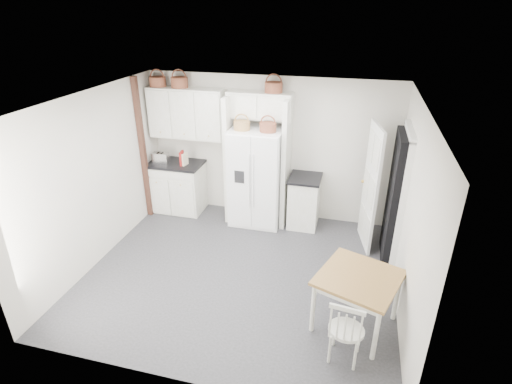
# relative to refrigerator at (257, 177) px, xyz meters

# --- Properties ---
(floor) EXTENTS (4.50, 4.50, 0.00)m
(floor) POSITION_rel_refrigerator_xyz_m (0.15, -1.63, -0.88)
(floor) COLOR #2B2B2F
(floor) RESTS_ON ground
(ceiling) EXTENTS (4.50, 4.50, 0.00)m
(ceiling) POSITION_rel_refrigerator_xyz_m (0.15, -1.63, 1.72)
(ceiling) COLOR white
(ceiling) RESTS_ON wall_back
(wall_back) EXTENTS (4.50, 0.00, 4.50)m
(wall_back) POSITION_rel_refrigerator_xyz_m (0.15, 0.37, 0.42)
(wall_back) COLOR silver
(wall_back) RESTS_ON floor
(wall_left) EXTENTS (0.00, 4.00, 4.00)m
(wall_left) POSITION_rel_refrigerator_xyz_m (-2.10, -1.63, 0.42)
(wall_left) COLOR silver
(wall_left) RESTS_ON floor
(wall_right) EXTENTS (0.00, 4.00, 4.00)m
(wall_right) POSITION_rel_refrigerator_xyz_m (2.40, -1.63, 0.42)
(wall_right) COLOR silver
(wall_right) RESTS_ON floor
(refrigerator) EXTENTS (0.91, 0.73, 1.76)m
(refrigerator) POSITION_rel_refrigerator_xyz_m (0.00, 0.00, 0.00)
(refrigerator) COLOR white
(refrigerator) RESTS_ON floor
(base_cab_left) EXTENTS (1.01, 0.64, 0.94)m
(base_cab_left) POSITION_rel_refrigerator_xyz_m (-1.62, 0.07, -0.41)
(base_cab_left) COLOR white
(base_cab_left) RESTS_ON floor
(base_cab_right) EXTENTS (0.51, 0.62, 0.90)m
(base_cab_right) POSITION_rel_refrigerator_xyz_m (0.86, 0.07, -0.43)
(base_cab_right) COLOR white
(base_cab_right) RESTS_ON floor
(dining_table) EXTENTS (1.15, 1.15, 0.75)m
(dining_table) POSITION_rel_refrigerator_xyz_m (1.85, -2.30, -0.51)
(dining_table) COLOR brown
(dining_table) RESTS_ON floor
(windsor_chair) EXTENTS (0.44, 0.41, 0.82)m
(windsor_chair) POSITION_rel_refrigerator_xyz_m (1.76, -2.86, -0.47)
(windsor_chair) COLOR white
(windsor_chair) RESTS_ON floor
(counter_left) EXTENTS (1.05, 0.68, 0.04)m
(counter_left) POSITION_rel_refrigerator_xyz_m (-1.62, 0.07, 0.08)
(counter_left) COLOR black
(counter_left) RESTS_ON base_cab_left
(counter_right) EXTENTS (0.55, 0.66, 0.04)m
(counter_right) POSITION_rel_refrigerator_xyz_m (0.86, 0.07, 0.04)
(counter_right) COLOR black
(counter_right) RESTS_ON base_cab_right
(toaster) EXTENTS (0.30, 0.20, 0.20)m
(toaster) POSITION_rel_refrigerator_xyz_m (-1.85, -0.02, 0.20)
(toaster) COLOR silver
(toaster) RESTS_ON counter_left
(cookbook_red) EXTENTS (0.06, 0.18, 0.26)m
(cookbook_red) POSITION_rel_refrigerator_xyz_m (-1.43, -0.01, 0.23)
(cookbook_red) COLOR maroon
(cookbook_red) RESTS_ON counter_left
(cookbook_cream) EXTENTS (0.07, 0.16, 0.23)m
(cookbook_cream) POSITION_rel_refrigerator_xyz_m (-1.37, -0.01, 0.21)
(cookbook_cream) COLOR beige
(cookbook_cream) RESTS_ON counter_left
(basket_upper_a) EXTENTS (0.30, 0.30, 0.17)m
(basket_upper_a) POSITION_rel_refrigerator_xyz_m (-1.87, 0.20, 1.55)
(basket_upper_a) COLOR maroon
(basket_upper_a) RESTS_ON upper_cabinet
(basket_upper_b) EXTENTS (0.30, 0.30, 0.18)m
(basket_upper_b) POSITION_rel_refrigerator_xyz_m (-1.45, 0.20, 1.56)
(basket_upper_b) COLOR maroon
(basket_upper_b) RESTS_ON upper_cabinet
(basket_bridge_b) EXTENTS (0.30, 0.30, 0.17)m
(basket_bridge_b) POSITION_rel_refrigerator_xyz_m (0.23, 0.20, 1.55)
(basket_bridge_b) COLOR maroon
(basket_bridge_b) RESTS_ON bridge_cabinet
(basket_fridge_a) EXTENTS (0.28, 0.28, 0.15)m
(basket_fridge_a) POSITION_rel_refrigerator_xyz_m (-0.24, -0.10, 0.96)
(basket_fridge_a) COLOR olive
(basket_fridge_a) RESTS_ON refrigerator
(basket_fridge_b) EXTENTS (0.28, 0.28, 0.15)m
(basket_fridge_b) POSITION_rel_refrigerator_xyz_m (0.21, -0.10, 0.96)
(basket_fridge_b) COLOR maroon
(basket_fridge_b) RESTS_ON refrigerator
(upper_cabinet) EXTENTS (1.40, 0.34, 0.90)m
(upper_cabinet) POSITION_rel_refrigerator_xyz_m (-1.35, 0.20, 1.02)
(upper_cabinet) COLOR white
(upper_cabinet) RESTS_ON wall_back
(bridge_cabinet) EXTENTS (1.12, 0.34, 0.45)m
(bridge_cabinet) POSITION_rel_refrigerator_xyz_m (0.00, 0.20, 1.24)
(bridge_cabinet) COLOR white
(bridge_cabinet) RESTS_ON wall_back
(fridge_panel_left) EXTENTS (0.08, 0.60, 2.30)m
(fridge_panel_left) POSITION_rel_refrigerator_xyz_m (-0.51, 0.07, 0.27)
(fridge_panel_left) COLOR white
(fridge_panel_left) RESTS_ON floor
(fridge_panel_right) EXTENTS (0.08, 0.60, 2.30)m
(fridge_panel_right) POSITION_rel_refrigerator_xyz_m (0.51, 0.07, 0.27)
(fridge_panel_right) COLOR white
(fridge_panel_right) RESTS_ON floor
(trim_post) EXTENTS (0.09, 0.09, 2.60)m
(trim_post) POSITION_rel_refrigerator_xyz_m (-2.05, -0.28, 0.42)
(trim_post) COLOR #432317
(trim_post) RESTS_ON floor
(doorway_void) EXTENTS (0.18, 0.85, 2.05)m
(doorway_void) POSITION_rel_refrigerator_xyz_m (2.31, -0.63, 0.14)
(doorway_void) COLOR black
(doorway_void) RESTS_ON floor
(door_slab) EXTENTS (0.21, 0.79, 2.05)m
(door_slab) POSITION_rel_refrigerator_xyz_m (1.95, -0.29, 0.14)
(door_slab) COLOR white
(door_slab) RESTS_ON floor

